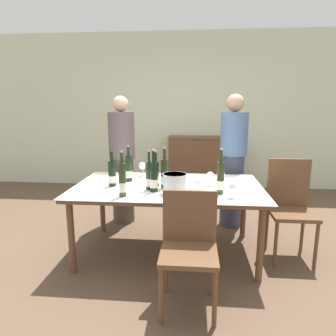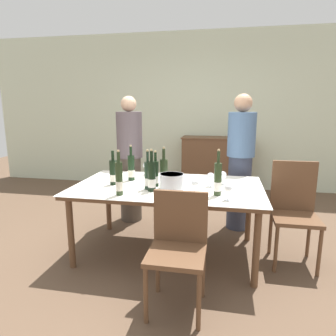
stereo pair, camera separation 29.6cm
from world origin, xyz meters
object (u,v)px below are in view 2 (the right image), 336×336
wine_bottle_7 (131,168)px  wine_glass_3 (223,175)px  wine_bottle_3 (218,180)px  wine_glass_1 (211,177)px  ice_bucket (172,183)px  wine_bottle_6 (119,179)px  wine_glass_5 (228,189)px  wine_bottle_4 (113,173)px  wine_glass_0 (220,180)px  sideboard_cabinet (216,164)px  chair_near_front (178,242)px  chair_right_end (294,206)px  wine_bottle_5 (156,174)px  wine_glass_2 (195,184)px  person_host (130,160)px  wine_bottle_0 (152,177)px  wine_bottle_2 (148,176)px  wine_bottle_1 (164,174)px  dining_table (168,191)px  wine_glass_4 (147,166)px  person_guest_left (240,163)px

wine_bottle_7 → wine_glass_3: (0.97, 0.00, -0.04)m
wine_bottle_3 → wine_bottle_7: (-0.93, 0.39, -0.01)m
wine_bottle_7 → wine_glass_1: (0.85, -0.11, -0.03)m
ice_bucket → wine_bottle_7: (-0.52, 0.42, 0.03)m
wine_bottle_6 → wine_glass_5: wine_bottle_6 is taller
wine_bottle_6 → wine_glass_1: wine_bottle_6 is taller
ice_bucket → wine_bottle_3: (0.41, 0.03, 0.04)m
wine_bottle_4 → wine_glass_0: size_ratio=2.34×
sideboard_cabinet → chair_near_front: size_ratio=1.40×
chair_right_end → wine_bottle_6: bearing=-163.0°
wine_bottle_5 → wine_glass_1: 0.54m
wine_glass_2 → person_host: (-0.96, 1.08, -0.00)m
wine_glass_0 → wine_bottle_0: bearing=-168.0°
ice_bucket → wine_glass_0: size_ratio=1.51×
wine_bottle_3 → wine_glass_5: wine_bottle_3 is taller
sideboard_cabinet → wine_glass_1: (0.01, -2.39, 0.34)m
wine_bottle_2 → wine_glass_1: (0.58, 0.20, -0.03)m
wine_bottle_1 → wine_bottle_7: bearing=150.0°
dining_table → wine_glass_3: (0.54, 0.15, 0.15)m
wine_bottle_2 → sideboard_cabinet: bearing=77.6°
wine_glass_0 → person_host: (-1.18, 0.92, -0.01)m
wine_bottle_1 → chair_near_front: 0.83m
wine_bottle_4 → wine_bottle_6: bearing=-61.2°
wine_bottle_2 → wine_bottle_1: bearing=28.8°
wine_glass_2 → wine_glass_5: bearing=-22.1°
wine_glass_4 → wine_glass_0: bearing=-30.8°
ice_bucket → person_guest_left: person_guest_left is taller
wine_bottle_2 → wine_glass_4: wine_bottle_2 is taller
wine_bottle_4 → person_guest_left: bearing=34.3°
wine_bottle_3 → wine_bottle_4: 1.06m
wine_bottle_0 → wine_glass_4: (-0.22, 0.64, -0.03)m
wine_bottle_5 → wine_bottle_3: bearing=-17.4°
chair_right_end → chair_near_front: 1.33m
wine_bottle_6 → wine_glass_5: size_ratio=2.89×
wine_bottle_3 → chair_near_front: size_ratio=0.48×
wine_bottle_7 → chair_near_front: bearing=-54.8°
dining_table → person_guest_left: person_guest_left is taller
ice_bucket → wine_bottle_6: size_ratio=0.55×
wine_glass_2 → person_host: 1.45m
person_guest_left → chair_right_end: bearing=-56.0°
wine_bottle_1 → wine_glass_0: wine_bottle_1 is taller
wine_glass_3 → wine_glass_4: wine_glass_4 is taller
wine_bottle_6 → wine_glass_4: (0.04, 0.81, -0.04)m
wine_bottle_3 → wine_bottle_5: (-0.61, 0.19, -0.02)m
dining_table → wine_bottle_5: 0.22m
wine_bottle_0 → chair_right_end: (1.34, 0.31, -0.30)m
wine_glass_2 → wine_glass_1: bearing=66.9°
wine_glass_0 → wine_glass_2: wine_glass_0 is taller
dining_table → wine_bottle_1: wine_bottle_1 is taller
wine_bottle_7 → person_host: size_ratio=0.23×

